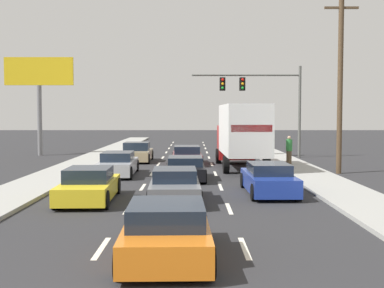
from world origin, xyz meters
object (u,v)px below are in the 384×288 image
object	(u,v)px
car_yellow	(89,186)
car_blue	(269,179)
car_orange	(167,232)
utility_pole_mid	(340,83)
roadside_billboard	(39,83)
car_black	(185,169)
traffic_signal_mast	(255,91)
box_truck	(242,133)
car_tan	(137,153)
car_gray	(175,186)
pedestrian_near_corner	(289,150)
car_silver	(118,164)
car_maroon	(187,156)

from	to	relation	value
car_yellow	car_blue	world-z (taller)	car_blue
car_orange	car_blue	bearing A→B (deg)	67.95
utility_pole_mid	roadside_billboard	size ratio (longest dim) A/B	1.24
car_yellow	car_orange	xyz separation A→B (m)	(3.22, -7.29, 0.02)
car_black	traffic_signal_mast	bearing A→B (deg)	68.35
car_orange	box_truck	bearing A→B (deg)	79.18
car_tan	car_gray	xyz separation A→B (m)	(3.09, -15.49, -0.02)
car_black	car_blue	xyz separation A→B (m)	(3.39, -4.46, 0.05)
car_blue	pedestrian_near_corner	bearing A→B (deg)	74.89
car_black	utility_pole_mid	xyz separation A→B (m)	(8.21, 2.44, 4.31)
car_black	pedestrian_near_corner	distance (m)	8.84
car_silver	box_truck	distance (m)	7.52
car_tan	car_orange	distance (m)	22.88
car_black	traffic_signal_mast	size ratio (longest dim) A/B	0.53
car_maroon	traffic_signal_mast	size ratio (longest dim) A/B	0.58
box_truck	roadside_billboard	size ratio (longest dim) A/B	1.12
car_silver	car_black	size ratio (longest dim) A/B	1.09
car_maroon	pedestrian_near_corner	world-z (taller)	pedestrian_near_corner
car_orange	car_maroon	bearing A→B (deg)	89.35
traffic_signal_mast	roadside_billboard	bearing A→B (deg)	173.14
car_yellow	pedestrian_near_corner	world-z (taller)	pedestrian_near_corner
car_maroon	car_gray	bearing A→B (deg)	-91.27
traffic_signal_mast	pedestrian_near_corner	size ratio (longest dim) A/B	4.65
car_yellow	car_maroon	size ratio (longest dim) A/B	0.97
car_tan	traffic_signal_mast	size ratio (longest dim) A/B	0.52
car_gray	car_blue	size ratio (longest dim) A/B	0.95
car_gray	box_truck	world-z (taller)	box_truck
car_blue	car_gray	bearing A→B (deg)	-154.42
traffic_signal_mast	pedestrian_near_corner	bearing A→B (deg)	-77.72
car_tan	car_maroon	size ratio (longest dim) A/B	0.90
car_tan	car_silver	world-z (taller)	car_tan
car_silver	box_truck	size ratio (longest dim) A/B	0.55
car_yellow	car_black	xyz separation A→B (m)	(3.45, 6.11, -0.03)
car_orange	car_gray	bearing A→B (deg)	90.56
car_silver	car_gray	bearing A→B (deg)	-67.70
car_gray	pedestrian_near_corner	size ratio (longest dim) A/B	2.47
car_black	car_gray	distance (m)	6.23
car_tan	car_black	bearing A→B (deg)	-69.90
box_truck	car_blue	distance (m)	9.20
car_tan	pedestrian_near_corner	xyz separation A→B (m)	(9.66, -3.05, 0.42)
car_maroon	car_gray	xyz separation A→B (m)	(-0.31, -13.80, 0.02)
car_tan	traffic_signal_mast	xyz separation A→B (m)	(8.31, 3.14, 4.31)
car_blue	utility_pole_mid	xyz separation A→B (m)	(4.82, 6.90, 4.26)
car_maroon	utility_pole_mid	bearing A→B (deg)	-32.06
car_maroon	box_truck	size ratio (longest dim) A/B	0.54
car_yellow	car_orange	size ratio (longest dim) A/B	1.09
car_yellow	car_silver	bearing A→B (deg)	90.63
roadside_billboard	car_maroon	bearing A→B (deg)	-30.66
utility_pole_mid	roadside_billboard	world-z (taller)	utility_pole_mid
car_tan	car_orange	bearing A→B (deg)	-82.07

